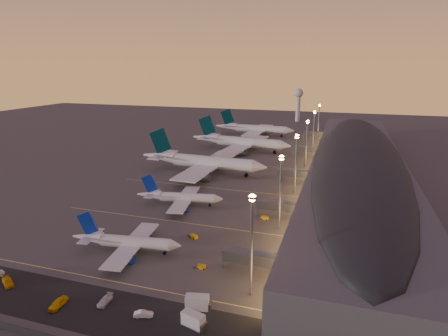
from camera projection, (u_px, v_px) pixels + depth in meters
ground at (182, 216)px, 138.06m from camera, size 700.00×700.00×0.00m
airliner_narrow_south at (126, 242)px, 111.22m from camera, size 34.09×30.72×12.18m
airliner_narrow_north at (180, 197)px, 148.66m from camera, size 34.86×31.50×12.47m
airliner_wide_near at (202, 162)px, 193.61m from camera, size 69.22×63.01×22.17m
airliner_wide_mid at (240, 142)px, 244.60m from camera, size 68.43×62.72×21.89m
airliner_wide_far at (254, 129)px, 297.75m from camera, size 64.19×58.35×20.57m
terminal_building at (357, 160)px, 184.05m from camera, size 56.35×255.00×17.46m
light_masts at (303, 143)px, 182.50m from camera, size 2.20×217.20×25.90m
radar_tower at (298, 99)px, 368.10m from camera, size 9.00×9.00×32.50m
service_lane at (83, 306)px, 86.63m from camera, size 260.00×16.00×0.01m
lane_markings at (217, 185)px, 174.79m from camera, size 90.00×180.36×0.00m
baggage_tug_a at (200, 267)px, 102.62m from camera, size 3.31×1.57×0.97m
baggage_tug_b at (244, 259)px, 106.70m from camera, size 4.25×3.08×1.18m
baggage_tug_c at (263, 218)px, 135.49m from camera, size 4.04×2.18×1.14m
catering_truck_a at (199, 303)px, 85.25m from camera, size 6.22×3.47×3.30m
catering_truck_b at (194, 321)px, 79.32m from camera, size 5.99×3.62×3.16m
baggage_tug_d at (193, 236)px, 120.80m from camera, size 3.93×3.13×1.11m
service_van_b at (8, 282)px, 94.82m from camera, size 5.52×4.55×1.51m
service_van_c at (105, 300)px, 87.42m from camera, size 2.22×4.99×1.42m
service_van_d at (58, 303)px, 86.08m from camera, size 2.40×5.35×1.79m
service_van_e at (143, 314)px, 82.65m from camera, size 4.47×2.84×1.39m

